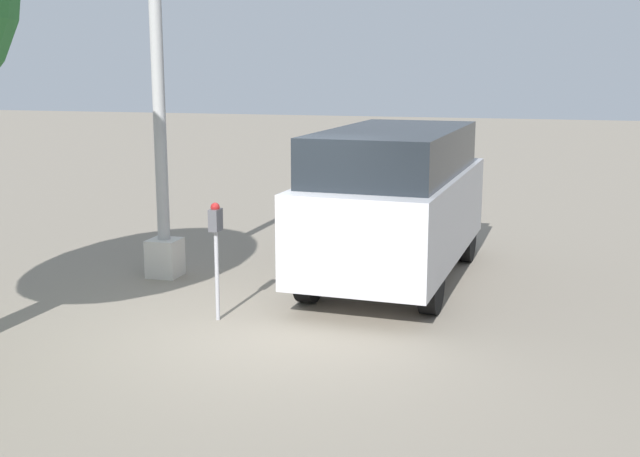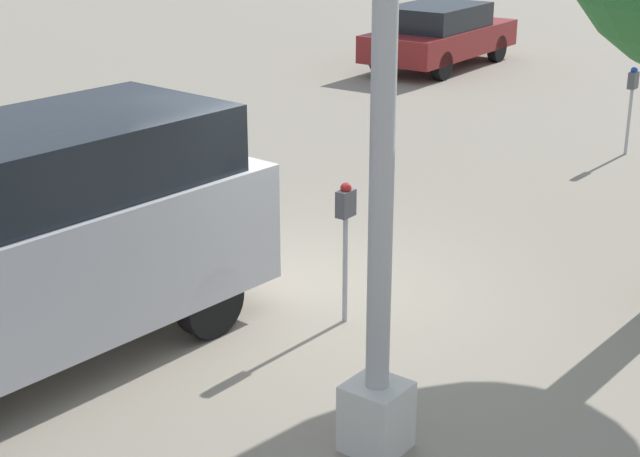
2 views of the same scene
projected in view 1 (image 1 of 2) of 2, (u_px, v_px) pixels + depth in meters
name	position (u px, v px, depth m)	size (l,w,h in m)	color
ground_plane	(255.00, 328.00, 9.34)	(80.00, 80.00, 0.00)	gray
parking_meter_near	(216.00, 234.00, 9.46)	(0.20, 0.11, 1.43)	#9E9EA3
lamp_post	(159.00, 110.00, 11.20)	(0.44, 0.44, 6.64)	beige
parked_van	(396.00, 199.00, 11.23)	(4.71, 2.04, 2.16)	#B2B2B7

